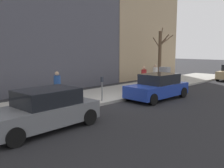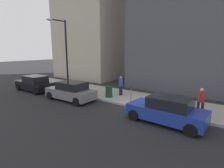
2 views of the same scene
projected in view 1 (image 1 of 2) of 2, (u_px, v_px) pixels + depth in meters
The scene contains 11 objects.
ground_plane at pixel (120, 102), 14.32m from camera, with size 120.00×120.00×0.00m, color #232326.
sidewalk at pixel (97, 96), 15.68m from camera, with size 4.00×36.00×0.15m, color #9E9B93.
parked_car_blue at pixel (158, 87), 15.02m from camera, with size 2.06×4.26×1.52m.
parked_car_grey at pixel (44, 110), 9.34m from camera, with size 2.02×4.25×1.52m.
parking_meter at pixel (102, 86), 13.75m from camera, with size 0.14×0.10×1.35m.
utility_box at pixel (165, 76), 19.91m from camera, with size 0.83×0.61×1.43m.
bare_tree at pixel (160, 55), 21.48m from camera, with size 1.37×1.83×4.73m.
trash_bin at pixel (61, 98), 12.41m from camera, with size 0.56×0.56×0.90m, color #14381E.
pedestrian_near_meter at pixel (155, 74), 19.40m from camera, with size 0.36×0.36×1.66m.
pedestrian_midblock at pixel (144, 77), 17.31m from camera, with size 0.36×0.40×1.66m.
pedestrian_far_corner at pixel (57, 85), 13.41m from camera, with size 0.40×0.36×1.66m.
Camera 1 is at (-9.35, 10.48, 3.01)m, focal length 40.00 mm.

